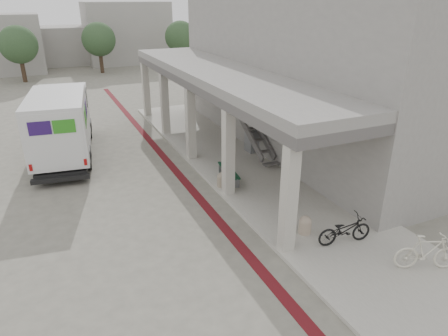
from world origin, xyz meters
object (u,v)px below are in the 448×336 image
utility_cabinet (252,140)px  bicycle_black (345,230)px  bench (229,172)px  fedex_truck (62,122)px  bicycle_cream (427,252)px

utility_cabinet → bicycle_black: 8.10m
bench → bicycle_black: size_ratio=1.12×
fedex_truck → bicycle_black: size_ratio=4.38×
bench → utility_cabinet: size_ratio=1.75×
bench → utility_cabinet: 3.47m
bench → bicycle_cream: 7.79m
fedex_truck → bicycle_cream: size_ratio=4.26×
fedex_truck → bicycle_black: (6.96, -11.33, -1.08)m
bicycle_black → bicycle_cream: bicycle_cream is taller
bicycle_cream → fedex_truck: bearing=55.7°
fedex_truck → bench: size_ratio=3.92×
bicycle_black → bicycle_cream: bearing=-139.5°
utility_cabinet → bicycle_cream: size_ratio=0.62×
bench → fedex_truck: bearing=143.1°
bicycle_black → bicycle_cream: size_ratio=0.97×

